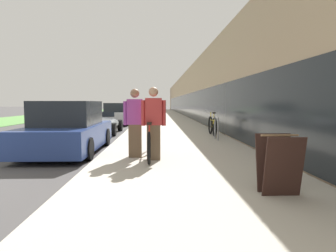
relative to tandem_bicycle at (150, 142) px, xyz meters
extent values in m
cube|color=#BCB5A5|center=(0.85, 18.35, -0.46)|extent=(4.40, 70.00, 0.13)
cube|color=tan|center=(8.10, 26.35, 1.83)|extent=(10.00, 70.00, 4.71)
cube|color=#1E2328|center=(3.14, 26.35, 0.73)|extent=(0.10, 63.00, 2.20)
cube|color=#5B9347|center=(-12.41, 22.35, -0.51)|extent=(6.04, 70.00, 0.03)
torus|color=black|center=(0.00, 0.88, -0.02)|extent=(0.06, 0.73, 0.73)
torus|color=black|center=(0.00, -0.87, -0.02)|extent=(0.06, 0.73, 0.73)
cylinder|color=red|center=(0.00, 0.01, 0.20)|extent=(0.04, 1.49, 0.04)
cylinder|color=red|center=(0.00, -0.34, 0.09)|extent=(0.04, 0.89, 0.34)
cylinder|color=red|center=(0.00, -0.55, 0.35)|extent=(0.03, 0.03, 0.30)
cube|color=black|center=(0.00, -0.55, 0.50)|extent=(0.11, 0.22, 0.05)
cylinder|color=red|center=(0.00, 0.74, 0.36)|extent=(0.03, 0.03, 0.32)
cylinder|color=silver|center=(0.00, 0.74, 0.51)|extent=(0.52, 0.03, 0.03)
cube|color=brown|center=(0.10, -0.31, 0.03)|extent=(0.32, 0.23, 0.83)
cube|color=#B23333|center=(0.10, -0.31, 0.76)|extent=(0.39, 0.23, 0.64)
cylinder|color=#B23333|center=(-0.15, -0.31, 0.73)|extent=(0.10, 0.10, 0.60)
cylinder|color=#B23333|center=(0.34, -0.31, 0.73)|extent=(0.10, 0.10, 0.60)
sphere|color=tan|center=(0.10, -0.31, 1.23)|extent=(0.23, 0.23, 0.23)
cube|color=brown|center=(-0.37, 0.07, 0.02)|extent=(0.32, 0.23, 0.82)
cube|color=#933D93|center=(-0.37, 0.07, 0.75)|extent=(0.38, 0.23, 0.63)
cylinder|color=#933D93|center=(-0.61, 0.07, 0.71)|extent=(0.10, 0.10, 0.59)
cylinder|color=#933D93|center=(-0.13, 0.07, 0.71)|extent=(0.10, 0.10, 0.59)
sphere|color=#936B51|center=(-0.37, 0.07, 1.21)|extent=(0.22, 0.22, 0.22)
cylinder|color=gray|center=(2.37, 3.22, 0.02)|extent=(0.05, 0.05, 0.82)
cylinder|color=gray|center=(2.37, 3.77, 0.02)|extent=(0.05, 0.05, 0.82)
cylinder|color=gray|center=(2.37, 3.50, 0.43)|extent=(0.05, 0.55, 0.05)
torus|color=black|center=(2.48, 5.45, 0.00)|extent=(0.06, 0.78, 0.78)
torus|color=black|center=(2.48, 4.49, 0.00)|extent=(0.06, 0.78, 0.78)
cylinder|color=yellow|center=(2.48, 4.97, 0.24)|extent=(0.04, 0.82, 0.04)
cylinder|color=yellow|center=(2.48, 4.78, 0.13)|extent=(0.04, 0.50, 0.35)
cylinder|color=yellow|center=(2.48, 4.66, 0.40)|extent=(0.03, 0.03, 0.32)
cube|color=black|center=(2.48, 4.66, 0.56)|extent=(0.11, 0.22, 0.05)
cylinder|color=yellow|center=(2.48, 5.37, 0.41)|extent=(0.03, 0.03, 0.34)
cylinder|color=silver|center=(2.48, 5.37, 0.58)|extent=(0.52, 0.03, 0.03)
cube|color=#331E19|center=(2.00, -3.26, 0.05)|extent=(0.56, 0.20, 0.89)
cube|color=#331E19|center=(2.00, -2.90, 0.05)|extent=(0.56, 0.20, 0.89)
cylinder|color=#93704C|center=(2.00, -3.08, 0.49)|extent=(0.56, 0.03, 0.03)
cube|color=navy|center=(-2.50, 1.68, -0.03)|extent=(1.89, 4.48, 0.68)
cube|color=#1E2328|center=(-2.50, 1.68, 0.66)|extent=(1.63, 2.24, 0.72)
cylinder|color=black|center=(-3.38, 3.03, -0.22)|extent=(0.22, 0.60, 0.60)
cylinder|color=black|center=(-1.62, 3.03, -0.22)|extent=(0.22, 0.60, 0.60)
cylinder|color=black|center=(-3.38, 0.34, -0.22)|extent=(0.22, 0.60, 0.60)
cylinder|color=black|center=(-1.62, 0.34, -0.22)|extent=(0.22, 0.60, 0.60)
ellipsoid|color=#4C5156|center=(-2.58, 7.24, -0.06)|extent=(1.67, 4.26, 0.66)
cube|color=#1E2328|center=(-2.58, 7.78, 0.39)|extent=(1.17, 0.04, 0.26)
cylinder|color=black|center=(-3.35, 8.48, -0.22)|extent=(0.22, 0.60, 0.60)
cylinder|color=black|center=(-1.80, 8.48, -0.22)|extent=(0.22, 0.60, 0.60)
cylinder|color=black|center=(-3.35, 6.01, -0.22)|extent=(0.22, 0.60, 0.60)
cylinder|color=black|center=(-1.80, 6.01, -0.22)|extent=(0.22, 0.60, 0.60)
cube|color=silver|center=(-2.57, 13.25, -0.02)|extent=(1.78, 4.23, 0.72)
cube|color=#1E2328|center=(-2.57, 13.25, 0.65)|extent=(1.53, 2.12, 0.61)
cylinder|color=black|center=(-3.39, 14.52, -0.22)|extent=(0.22, 0.60, 0.60)
cylinder|color=black|center=(-1.74, 14.52, -0.22)|extent=(0.22, 0.60, 0.60)
cylinder|color=black|center=(-3.39, 11.98, -0.22)|extent=(0.22, 0.60, 0.60)
cylinder|color=black|center=(-1.74, 11.98, -0.22)|extent=(0.22, 0.60, 0.60)
camera|label=1|loc=(0.19, -7.42, 0.97)|focal=32.00mm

